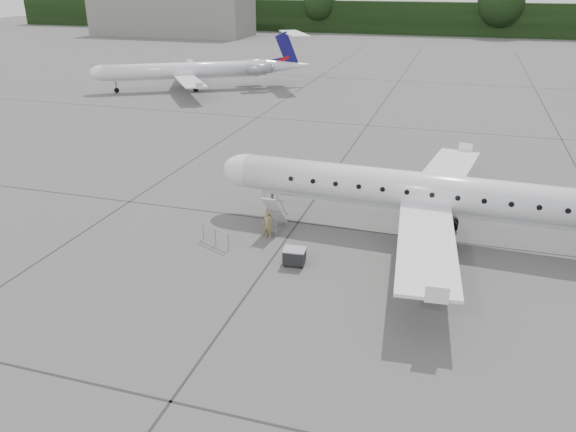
% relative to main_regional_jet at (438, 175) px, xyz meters
% --- Properties ---
extents(ground, '(320.00, 320.00, 0.00)m').
position_rel_main_regional_jet_xyz_m(ground, '(-1.22, -6.71, -3.86)').
color(ground, '#595956').
rests_on(ground, ground).
extents(treeline, '(260.00, 4.00, 8.00)m').
position_rel_main_regional_jet_xyz_m(treeline, '(-1.22, 123.29, 0.14)').
color(treeline, black).
rests_on(treeline, ground).
extents(terminal_building, '(40.00, 14.00, 10.00)m').
position_rel_main_regional_jet_xyz_m(terminal_building, '(-71.22, 103.29, 1.14)').
color(terminal_building, slate).
rests_on(terminal_building, ground).
extents(main_regional_jet, '(30.86, 22.75, 7.71)m').
position_rel_main_regional_jet_xyz_m(main_regional_jet, '(0.00, 0.00, 0.00)').
color(main_regional_jet, silver).
rests_on(main_regional_jet, ground).
extents(airstair, '(0.93, 2.16, 2.42)m').
position_rel_main_regional_jet_xyz_m(airstair, '(-9.20, -1.85, -2.65)').
color(airstair, silver).
rests_on(airstair, ground).
extents(passenger, '(0.70, 0.53, 1.73)m').
position_rel_main_regional_jet_xyz_m(passenger, '(-9.25, -3.06, -2.99)').
color(passenger, olive).
rests_on(passenger, ground).
extents(safety_railing, '(2.02, 1.03, 1.00)m').
position_rel_main_regional_jet_xyz_m(safety_railing, '(-11.82, -4.82, -3.36)').
color(safety_railing, '#919399').
rests_on(safety_railing, ground).
extents(baggage_cart, '(1.21, 1.01, 0.98)m').
position_rel_main_regional_jet_xyz_m(baggage_cart, '(-6.81, -5.79, -3.37)').
color(baggage_cart, black).
rests_on(baggage_cart, ground).
extents(bg_regional_left, '(33.66, 30.70, 7.21)m').
position_rel_main_regional_jet_xyz_m(bg_regional_left, '(-34.58, 37.53, -0.25)').
color(bg_regional_left, silver).
rests_on(bg_regional_left, ground).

